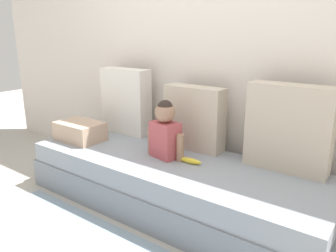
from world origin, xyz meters
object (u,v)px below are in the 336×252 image
at_px(toddler, 165,130).
at_px(folded_blanket, 80,131).
at_px(throw_pillow_center, 194,118).
at_px(banana, 191,161).
at_px(couch, 172,183).
at_px(throw_pillow_right, 289,128).
at_px(throw_pillow_left, 126,101).

xyz_separation_m(toddler, folded_blanket, (-0.84, -0.11, -0.13)).
relative_size(throw_pillow_center, banana, 2.96).
relative_size(couch, banana, 13.95).
height_order(couch, banana, banana).
height_order(banana, folded_blanket, folded_blanket).
relative_size(couch, throw_pillow_right, 4.04).
height_order(throw_pillow_left, folded_blanket, throw_pillow_left).
xyz_separation_m(banana, folded_blanket, (-1.06, -0.11, 0.06)).
bearing_deg(toddler, throw_pillow_left, 156.14).
distance_m(throw_pillow_left, banana, 0.98).
height_order(throw_pillow_center, throw_pillow_right, throw_pillow_right).
relative_size(throw_pillow_center, toddler, 1.15).
relative_size(couch, throw_pillow_center, 4.71).
distance_m(throw_pillow_right, toddler, 0.86).
height_order(throw_pillow_right, toddler, throw_pillow_right).
distance_m(toddler, banana, 0.29).
height_order(toddler, folded_blanket, toddler).
xyz_separation_m(toddler, banana, (0.23, 0.00, -0.19)).
height_order(throw_pillow_left, throw_pillow_right, throw_pillow_left).
bearing_deg(couch, throw_pillow_left, 157.42).
height_order(throw_pillow_right, banana, throw_pillow_right).
height_order(toddler, banana, toddler).
xyz_separation_m(throw_pillow_left, throw_pillow_right, (1.47, 0.00, -0.00)).
distance_m(throw_pillow_center, banana, 0.41).
relative_size(throw_pillow_right, banana, 3.45).
bearing_deg(toddler, couch, -8.99).
bearing_deg(throw_pillow_left, throw_pillow_center, 0.00).
bearing_deg(throw_pillow_left, folded_blanket, -112.73).
bearing_deg(throw_pillow_right, couch, -157.42).
bearing_deg(folded_blanket, banana, 6.07).
bearing_deg(throw_pillow_right, banana, -152.99).
bearing_deg(throw_pillow_right, throw_pillow_left, 180.00).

